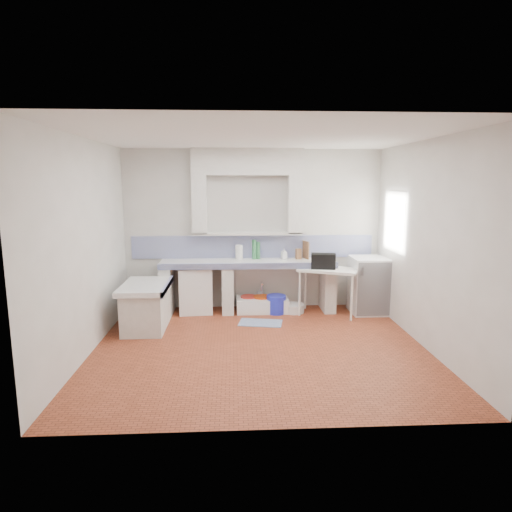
{
  "coord_description": "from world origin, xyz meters",
  "views": [
    {
      "loc": [
        -0.35,
        -5.61,
        2.23
      ],
      "look_at": [
        0.0,
        1.0,
        1.1
      ],
      "focal_mm": 30.32,
      "sensor_mm": 36.0,
      "label": 1
    }
  ],
  "objects_px": {
    "stove": "(196,289)",
    "sink": "(262,305)",
    "fridge": "(369,285)",
    "side_table": "(327,292)"
  },
  "relations": [
    {
      "from": "stove",
      "to": "sink",
      "type": "height_order",
      "value": "stove"
    },
    {
      "from": "stove",
      "to": "fridge",
      "type": "bearing_deg",
      "value": -8.06
    },
    {
      "from": "side_table",
      "to": "fridge",
      "type": "relative_size",
      "value": 1.0
    },
    {
      "from": "side_table",
      "to": "stove",
      "type": "bearing_deg",
      "value": -164.98
    },
    {
      "from": "stove",
      "to": "sink",
      "type": "distance_m",
      "value": 1.19
    },
    {
      "from": "sink",
      "to": "fridge",
      "type": "bearing_deg",
      "value": -5.31
    },
    {
      "from": "stove",
      "to": "fridge",
      "type": "xyz_separation_m",
      "value": [
        3.0,
        -0.19,
        0.09
      ]
    },
    {
      "from": "stove",
      "to": "fridge",
      "type": "height_order",
      "value": "fridge"
    },
    {
      "from": "sink",
      "to": "fridge",
      "type": "xyz_separation_m",
      "value": [
        1.84,
        -0.15,
        0.38
      ]
    },
    {
      "from": "fridge",
      "to": "stove",
      "type": "bearing_deg",
      "value": 176.31
    }
  ]
}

